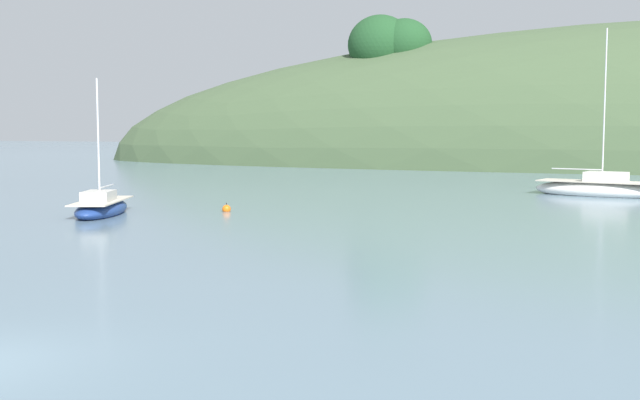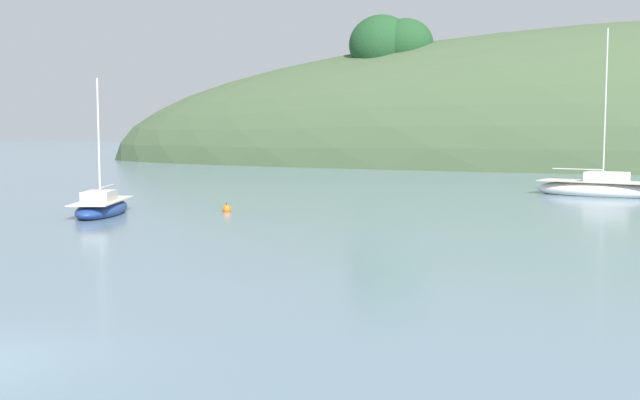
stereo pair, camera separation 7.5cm
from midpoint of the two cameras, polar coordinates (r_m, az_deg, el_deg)
sailboat_teal_outer at (r=39.37m, az=-15.53°, el=-0.52°), size 3.70×6.12×6.75m
sailboat_black_sloop at (r=51.64m, az=19.56°, el=0.79°), size 7.92×4.48×10.52m
mooring_buoy_outer at (r=39.73m, az=-6.74°, el=-0.66°), size 0.44×0.44×0.54m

